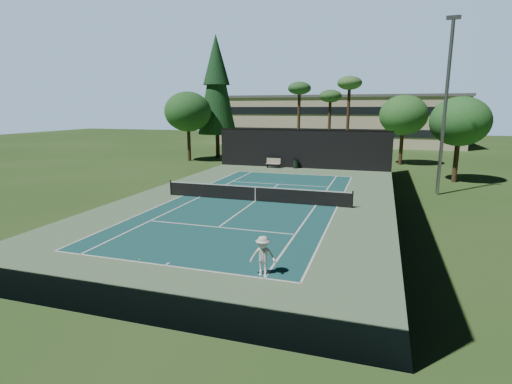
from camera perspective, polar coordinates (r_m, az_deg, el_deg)
ground at (r=27.00m, az=-0.11°, el=-1.32°), size 160.00×160.00×0.00m
apron_slab at (r=27.00m, az=-0.11°, el=-1.31°), size 18.00×32.00×0.01m
court_surface at (r=27.00m, az=-0.11°, el=-1.30°), size 10.97×23.77×0.01m
court_lines at (r=27.00m, az=-0.11°, el=-1.28°), size 11.07×23.87×0.01m
tennis_net at (r=26.88m, az=-0.11°, el=-0.16°), size 12.90×0.10×1.10m
fence at (r=26.68m, az=-0.07°, el=2.91°), size 18.04×32.05×4.03m
player at (r=15.04m, az=1.00°, el=-9.12°), size 1.08×0.74×1.54m
tennis_ball_a at (r=17.38m, az=-16.28°, el=-9.25°), size 0.07×0.07×0.07m
tennis_ball_b at (r=31.91m, az=-5.05°, el=0.75°), size 0.07×0.07×0.07m
tennis_ball_c at (r=31.29m, az=6.42°, el=0.50°), size 0.07×0.07×0.07m
tennis_ball_d at (r=32.33m, az=-3.74°, el=0.92°), size 0.08×0.08×0.08m
park_bench at (r=42.17m, az=2.49°, el=4.20°), size 1.50×0.45×1.02m
trash_bin at (r=42.00m, az=5.69°, el=4.03°), size 0.56×0.56×0.95m
pine_tree at (r=51.23m, az=-5.67°, el=15.60°), size 4.80×4.80×15.00m
palm_a at (r=50.10m, az=6.22°, el=14.11°), size 2.80×2.80×9.32m
palm_b at (r=51.48m, az=10.57°, el=13.00°), size 2.80×2.80×8.42m
palm_c at (r=48.28m, az=13.21°, el=14.46°), size 2.80×2.80×9.77m
decid_tree_a at (r=47.11m, az=20.33°, el=10.24°), size 5.12×5.12×7.62m
decid_tree_b at (r=37.56m, az=27.11°, el=8.94°), size 4.80×4.80×7.14m
decid_tree_c at (r=48.34m, az=-9.70°, el=11.22°), size 5.44×5.44×8.09m
campus_building at (r=71.51m, az=11.29°, el=10.07°), size 40.50×12.50×8.30m
light_pole at (r=31.32m, az=25.45°, el=11.29°), size 0.90×0.25×12.22m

